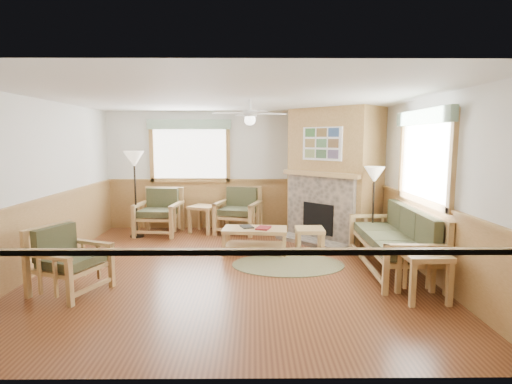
{
  "coord_description": "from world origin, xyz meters",
  "views": [
    {
      "loc": [
        0.35,
        -6.23,
        2.07
      ],
      "look_at": [
        0.4,
        0.7,
        1.15
      ],
      "focal_mm": 28.0,
      "sensor_mm": 36.0,
      "label": 1
    }
  ],
  "objects_px": {
    "armchair_back_right": "(238,211)",
    "sofa": "(392,239)",
    "armchair_left": "(70,260)",
    "floor_lamp_right": "(373,210)",
    "end_table_chairs": "(204,219)",
    "armchair_back_left": "(159,212)",
    "end_table_sofa": "(423,276)",
    "coffee_table": "(255,241)",
    "floor_lamp_left": "(135,194)",
    "footstool": "(309,240)"
  },
  "relations": [
    {
      "from": "armchair_back_right",
      "to": "sofa",
      "type": "bearing_deg",
      "value": -29.59
    },
    {
      "from": "armchair_left",
      "to": "floor_lamp_right",
      "type": "bearing_deg",
      "value": -46.21
    },
    {
      "from": "end_table_chairs",
      "to": "armchair_left",
      "type": "bearing_deg",
      "value": -111.36
    },
    {
      "from": "armchair_back_left",
      "to": "armchair_back_right",
      "type": "xyz_separation_m",
      "value": [
        1.73,
        0.15,
        -0.0
      ]
    },
    {
      "from": "sofa",
      "to": "end_table_sofa",
      "type": "distance_m",
      "value": 1.2
    },
    {
      "from": "coffee_table",
      "to": "armchair_back_left",
      "type": "bearing_deg",
      "value": 149.74
    },
    {
      "from": "end_table_sofa",
      "to": "floor_lamp_left",
      "type": "height_order",
      "value": "floor_lamp_left"
    },
    {
      "from": "sofa",
      "to": "armchair_back_left",
      "type": "xyz_separation_m",
      "value": [
        -4.26,
        2.45,
        -0.0
      ]
    },
    {
      "from": "floor_lamp_left",
      "to": "coffee_table",
      "type": "bearing_deg",
      "value": -26.37
    },
    {
      "from": "armchair_left",
      "to": "footstool",
      "type": "xyz_separation_m",
      "value": [
        3.52,
        1.93,
        -0.23
      ]
    },
    {
      "from": "floor_lamp_right",
      "to": "armchair_back_left",
      "type": "bearing_deg",
      "value": 160.37
    },
    {
      "from": "armchair_back_left",
      "to": "end_table_chairs",
      "type": "height_order",
      "value": "armchair_back_left"
    },
    {
      "from": "footstool",
      "to": "floor_lamp_right",
      "type": "relative_size",
      "value": 0.32
    },
    {
      "from": "sofa",
      "to": "floor_lamp_right",
      "type": "xyz_separation_m",
      "value": [
        -0.03,
        0.94,
        0.3
      ]
    },
    {
      "from": "sofa",
      "to": "footstool",
      "type": "distance_m",
      "value": 1.58
    },
    {
      "from": "end_table_sofa",
      "to": "armchair_back_left",
      "type": "bearing_deg",
      "value": 139.54
    },
    {
      "from": "armchair_back_right",
      "to": "floor_lamp_right",
      "type": "relative_size",
      "value": 0.62
    },
    {
      "from": "sofa",
      "to": "coffee_table",
      "type": "height_order",
      "value": "sofa"
    },
    {
      "from": "armchair_left",
      "to": "end_table_chairs",
      "type": "relative_size",
      "value": 1.5
    },
    {
      "from": "floor_lamp_left",
      "to": "footstool",
      "type": "bearing_deg",
      "value": -18.59
    },
    {
      "from": "end_table_chairs",
      "to": "floor_lamp_left",
      "type": "distance_m",
      "value": 1.56
    },
    {
      "from": "armchair_left",
      "to": "end_table_sofa",
      "type": "bearing_deg",
      "value": -71.34
    },
    {
      "from": "sofa",
      "to": "floor_lamp_left",
      "type": "distance_m",
      "value": 5.2
    },
    {
      "from": "sofa",
      "to": "footstool",
      "type": "height_order",
      "value": "sofa"
    },
    {
      "from": "sofa",
      "to": "end_table_chairs",
      "type": "bearing_deg",
      "value": -126.56
    },
    {
      "from": "coffee_table",
      "to": "end_table_chairs",
      "type": "xyz_separation_m",
      "value": [
        -1.14,
        1.64,
        0.07
      ]
    },
    {
      "from": "coffee_table",
      "to": "armchair_left",
      "type": "bearing_deg",
      "value": -138.39
    },
    {
      "from": "end_table_sofa",
      "to": "footstool",
      "type": "distance_m",
      "value": 2.51
    },
    {
      "from": "armchair_back_left",
      "to": "footstool",
      "type": "distance_m",
      "value": 3.42
    },
    {
      "from": "coffee_table",
      "to": "end_table_chairs",
      "type": "relative_size",
      "value": 1.92
    },
    {
      "from": "armchair_left",
      "to": "armchair_back_left",
      "type": "bearing_deg",
      "value": 15.12
    },
    {
      "from": "armchair_back_right",
      "to": "floor_lamp_right",
      "type": "height_order",
      "value": "floor_lamp_right"
    },
    {
      "from": "end_table_sofa",
      "to": "floor_lamp_right",
      "type": "distance_m",
      "value": 2.18
    },
    {
      "from": "coffee_table",
      "to": "footstool",
      "type": "distance_m",
      "value": 1.01
    },
    {
      "from": "sofa",
      "to": "floor_lamp_right",
      "type": "bearing_deg",
      "value": -176.28
    },
    {
      "from": "sofa",
      "to": "armchair_left",
      "type": "xyz_separation_m",
      "value": [
        -4.68,
        -0.9,
        -0.05
      ]
    },
    {
      "from": "armchair_back_left",
      "to": "end_table_sofa",
      "type": "xyz_separation_m",
      "value": [
        4.26,
        -3.64,
        -0.18
      ]
    },
    {
      "from": "armchair_left",
      "to": "floor_lamp_left",
      "type": "distance_m",
      "value": 3.15
    },
    {
      "from": "armchair_left",
      "to": "floor_lamp_right",
      "type": "xyz_separation_m",
      "value": [
        4.64,
        1.84,
        0.35
      ]
    },
    {
      "from": "sofa",
      "to": "end_table_chairs",
      "type": "relative_size",
      "value": 3.61
    },
    {
      "from": "armchair_back_left",
      "to": "coffee_table",
      "type": "height_order",
      "value": "armchair_back_left"
    },
    {
      "from": "coffee_table",
      "to": "floor_lamp_right",
      "type": "height_order",
      "value": "floor_lamp_right"
    },
    {
      "from": "armchair_back_left",
      "to": "sofa",
      "type": "bearing_deg",
      "value": -23.53
    },
    {
      "from": "coffee_table",
      "to": "footstool",
      "type": "height_order",
      "value": "coffee_table"
    },
    {
      "from": "armchair_back_left",
      "to": "armchair_back_right",
      "type": "bearing_deg",
      "value": 11.33
    },
    {
      "from": "end_table_sofa",
      "to": "end_table_chairs",
      "type": "bearing_deg",
      "value": 131.07
    },
    {
      "from": "floor_lamp_left",
      "to": "sofa",
      "type": "bearing_deg",
      "value": -25.33
    },
    {
      "from": "end_table_chairs",
      "to": "floor_lamp_right",
      "type": "distance_m",
      "value": 3.71
    },
    {
      "from": "end_table_chairs",
      "to": "footstool",
      "type": "height_order",
      "value": "end_table_chairs"
    },
    {
      "from": "floor_lamp_left",
      "to": "end_table_sofa",
      "type": "bearing_deg",
      "value": -36.0
    }
  ]
}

